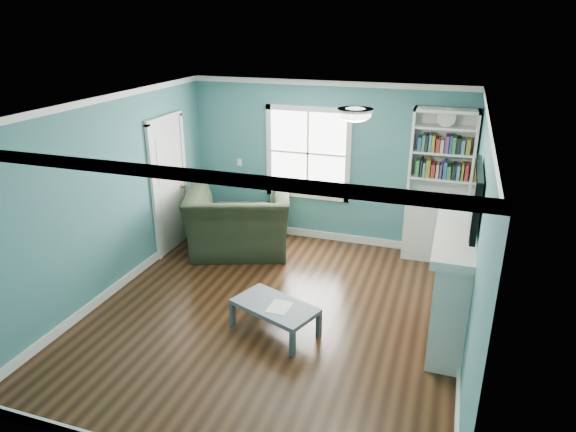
% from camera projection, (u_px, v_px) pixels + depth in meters
% --- Properties ---
extents(floor, '(5.00, 5.00, 0.00)m').
position_uv_depth(floor, '(274.00, 314.00, 6.46)').
color(floor, black).
rests_on(floor, ground).
extents(room_walls, '(5.00, 5.00, 5.00)m').
position_uv_depth(room_walls, '(272.00, 195.00, 5.89)').
color(room_walls, teal).
rests_on(room_walls, ground).
extents(trim, '(4.50, 5.00, 2.60)m').
position_uv_depth(trim, '(272.00, 223.00, 6.01)').
color(trim, white).
rests_on(trim, ground).
extents(window, '(1.40, 0.06, 1.50)m').
position_uv_depth(window, '(308.00, 153.00, 8.22)').
color(window, white).
rests_on(window, room_walls).
extents(bookshelf, '(0.90, 0.35, 2.31)m').
position_uv_depth(bookshelf, '(437.00, 202.00, 7.64)').
color(bookshelf, silver).
rests_on(bookshelf, ground).
extents(fireplace, '(0.44, 1.58, 1.30)m').
position_uv_depth(fireplace, '(452.00, 288.00, 5.79)').
color(fireplace, black).
rests_on(fireplace, ground).
extents(tv, '(0.06, 1.10, 0.65)m').
position_uv_depth(tv, '(476.00, 198.00, 5.36)').
color(tv, black).
rests_on(tv, fireplace).
extents(door, '(0.12, 0.98, 2.17)m').
position_uv_depth(door, '(169.00, 184.00, 7.97)').
color(door, silver).
rests_on(door, ground).
extents(ceiling_fixture, '(0.38, 0.38, 0.15)m').
position_uv_depth(ceiling_fixture, '(355.00, 114.00, 5.36)').
color(ceiling_fixture, white).
rests_on(ceiling_fixture, room_walls).
extents(light_switch, '(0.08, 0.01, 0.12)m').
position_uv_depth(light_switch, '(240.00, 162.00, 8.67)').
color(light_switch, white).
rests_on(light_switch, room_walls).
extents(recliner, '(1.81, 1.47, 1.36)m').
position_uv_depth(recliner, '(239.00, 211.00, 7.97)').
color(recliner, black).
rests_on(recliner, ground).
extents(coffee_table, '(1.11, 0.86, 0.36)m').
position_uv_depth(coffee_table, '(275.00, 308.00, 6.00)').
color(coffee_table, '#474E55').
rests_on(coffee_table, ground).
extents(paper_sheet, '(0.25, 0.32, 0.00)m').
position_uv_depth(paper_sheet, '(279.00, 307.00, 5.93)').
color(paper_sheet, white).
rests_on(paper_sheet, coffee_table).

